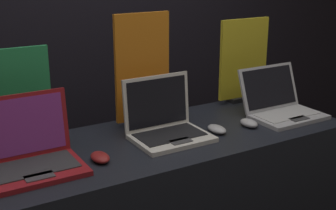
{
  "coord_description": "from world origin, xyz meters",
  "views": [
    {
      "loc": [
        -1.02,
        -1.41,
        1.73
      ],
      "look_at": [
        -0.0,
        0.32,
        1.1
      ],
      "focal_mm": 50.0,
      "sensor_mm": 36.0,
      "label": 1
    }
  ],
  "objects": [
    {
      "name": "promo_stand_front",
      "position": [
        -0.64,
        0.55,
        1.15
      ],
      "size": [
        0.35,
        0.07,
        0.43
      ],
      "color": "black",
      "rests_on": "display_counter"
    },
    {
      "name": "mouse_front",
      "position": [
        -0.38,
        0.22,
        0.96
      ],
      "size": [
        0.07,
        0.11,
        0.03
      ],
      "color": "maroon",
      "rests_on": "display_counter"
    },
    {
      "name": "promo_stand_middle",
      "position": [
        -0.01,
        0.54,
        1.21
      ],
      "size": [
        0.28,
        0.07,
        0.54
      ],
      "color": "black",
      "rests_on": "display_counter"
    },
    {
      "name": "mouse_back",
      "position": [
        0.4,
        0.23,
        0.96
      ],
      "size": [
        0.07,
        0.1,
        0.04
      ],
      "color": "#B2B2B7",
      "rests_on": "display_counter"
    },
    {
      "name": "laptop_front",
      "position": [
        -0.64,
        0.3,
        1.01
      ],
      "size": [
        0.38,
        0.29,
        0.28
      ],
      "color": "maroon",
      "rests_on": "display_counter"
    },
    {
      "name": "mouse_middle",
      "position": [
        0.22,
        0.24,
        0.96
      ],
      "size": [
        0.07,
        0.11,
        0.03
      ],
      "color": "#B2B2B7",
      "rests_on": "display_counter"
    },
    {
      "name": "laptop_back",
      "position": [
        0.65,
        0.27,
        1.0
      ],
      "size": [
        0.36,
        0.32,
        0.24
      ],
      "color": "#B7B7BC",
      "rests_on": "display_counter"
    },
    {
      "name": "promo_stand_back",
      "position": [
        0.65,
        0.58,
        1.17
      ],
      "size": [
        0.32,
        0.07,
        0.47
      ],
      "color": "black",
      "rests_on": "display_counter"
    },
    {
      "name": "laptop_middle",
      "position": [
        -0.01,
        0.32,
        1.01
      ],
      "size": [
        0.34,
        0.28,
        0.27
      ],
      "color": "silver",
      "rests_on": "display_counter"
    },
    {
      "name": "wall_back",
      "position": [
        0.0,
        1.52,
        1.4
      ],
      "size": [
        8.0,
        0.05,
        2.8
      ],
      "color": "black",
      "rests_on": "ground_plane"
    }
  ]
}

